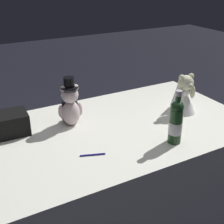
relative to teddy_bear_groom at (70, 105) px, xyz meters
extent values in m
cube|color=white|center=(-0.19, 0.15, -0.51)|extent=(1.64, 0.92, 0.77)
ellipsoid|color=silver|center=(0.00, 0.01, -0.05)|extent=(0.11, 0.09, 0.15)
cube|color=black|center=(0.00, -0.02, -0.05)|extent=(0.10, 0.06, 0.11)
sphere|color=silver|center=(0.00, 0.01, 0.07)|extent=(0.10, 0.10, 0.10)
sphere|color=silver|center=(-0.01, -0.03, 0.06)|extent=(0.04, 0.04, 0.04)
sphere|color=silver|center=(-0.03, 0.01, 0.11)|extent=(0.04, 0.04, 0.04)
sphere|color=silver|center=(0.04, 0.00, 0.11)|extent=(0.04, 0.04, 0.04)
ellipsoid|color=silver|center=(-0.06, 0.00, -0.04)|extent=(0.03, 0.03, 0.08)
ellipsoid|color=silver|center=(0.05, -0.02, -0.04)|extent=(0.03, 0.03, 0.08)
sphere|color=silver|center=(-0.04, -0.04, -0.10)|extent=(0.04, 0.04, 0.04)
sphere|color=silver|center=(0.02, -0.05, -0.10)|extent=(0.04, 0.04, 0.04)
cylinder|color=black|center=(0.00, 0.01, 0.11)|extent=(0.10, 0.10, 0.01)
cylinder|color=black|center=(0.00, 0.01, 0.14)|extent=(0.06, 0.06, 0.05)
cone|color=white|center=(-0.70, 0.18, -0.05)|extent=(0.16, 0.16, 0.15)
ellipsoid|color=white|center=(-0.70, 0.18, 0.02)|extent=(0.07, 0.06, 0.07)
sphere|color=beige|center=(-0.70, 0.18, 0.07)|extent=(0.10, 0.10, 0.10)
sphere|color=beige|center=(-0.69, 0.22, 0.07)|extent=(0.04, 0.04, 0.04)
sphere|color=beige|center=(-0.66, 0.18, 0.11)|extent=(0.04, 0.04, 0.04)
sphere|color=beige|center=(-0.73, 0.19, 0.11)|extent=(0.04, 0.04, 0.04)
ellipsoid|color=beige|center=(-0.65, 0.20, 0.01)|extent=(0.03, 0.03, 0.09)
ellipsoid|color=beige|center=(-0.74, 0.21, 0.01)|extent=(0.03, 0.03, 0.09)
cone|color=white|center=(-0.70, 0.13, -0.01)|extent=(0.13, 0.15, 0.19)
cylinder|color=#214522|center=(-0.41, 0.45, -0.03)|extent=(0.07, 0.07, 0.19)
sphere|color=#214522|center=(-0.41, 0.45, 0.08)|extent=(0.07, 0.07, 0.07)
cylinder|color=#214522|center=(-0.41, 0.45, 0.13)|extent=(0.03, 0.03, 0.08)
cylinder|color=silver|center=(-0.41, 0.45, 0.16)|extent=(0.03, 0.03, 0.03)
cylinder|color=silver|center=(-0.41, 0.45, -0.04)|extent=(0.07, 0.07, 0.07)
cylinder|color=navy|center=(0.03, 0.36, -0.12)|extent=(0.12, 0.05, 0.01)
cone|color=silver|center=(-0.03, 0.38, -0.12)|extent=(0.01, 0.01, 0.01)
cube|color=black|center=(0.39, -0.06, -0.06)|extent=(0.30, 0.17, 0.12)
camera|label=1|loc=(0.54, 1.51, 0.72)|focal=48.26mm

